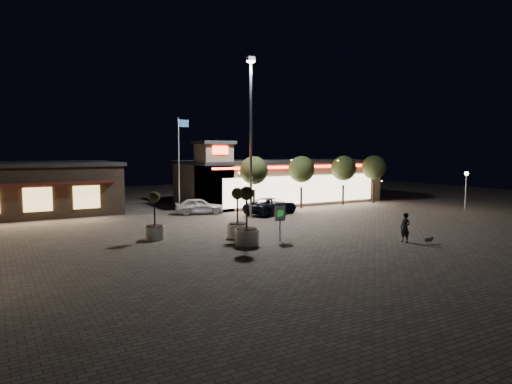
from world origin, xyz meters
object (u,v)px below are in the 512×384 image
planter_mid (247,227)px  pickup_truck (271,206)px  pedestrian (405,228)px  valet_sign (280,216)px  white_sedan (199,206)px  planter_left (155,225)px

planter_mid → pickup_truck: bearing=51.5°
pickup_truck → pedestrian: 13.71m
pedestrian → planter_mid: planter_mid is taller
pedestrian → valet_sign: size_ratio=0.83×
white_sedan → pedestrian: bearing=-143.8°
white_sedan → planter_mid: (-2.62, -12.84, 0.33)m
pickup_truck → white_sedan: size_ratio=1.25×
white_sedan → planter_mid: 13.10m
planter_mid → valet_sign: size_ratio=1.60×
planter_left → planter_mid: 5.75m
pickup_truck → planter_mid: (-7.77, -9.76, 0.32)m
white_sedan → planter_mid: size_ratio=1.22×
planter_left → valet_sign: (6.21, -4.10, 0.55)m
valet_sign → pedestrian: bearing=-34.3°
pickup_truck → planter_mid: size_ratio=1.52×
planter_left → pickup_truck: bearing=25.4°
planter_left → valet_sign: bearing=-33.4°
pickup_truck → planter_mid: 12.48m
pickup_truck → valet_sign: 11.12m
pickup_truck → planter_left: planter_left is taller
pickup_truck → planter_mid: planter_mid is taller
pickup_truck → white_sedan: (-5.15, 3.08, -0.01)m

